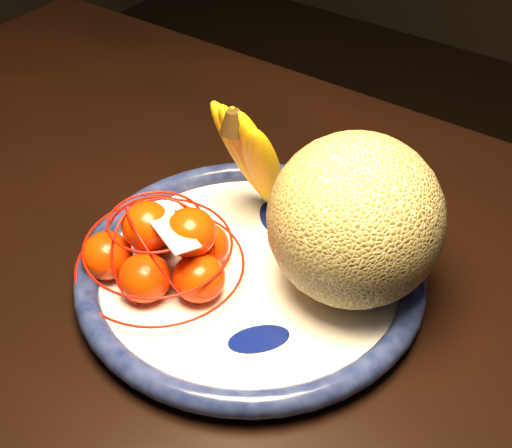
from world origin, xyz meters
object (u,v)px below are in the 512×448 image
Objects in this scene: cantaloupe at (355,220)px; dining_table at (277,407)px; mandarin_bag at (163,250)px; banana_bunch at (257,156)px; fruit_bowl at (250,271)px.

dining_table is at bearing -96.54° from cantaloupe.
dining_table is 7.96× the size of mandarin_bag.
banana_bunch is 0.14m from mandarin_bag.
dining_table is at bearing -38.93° from fruit_bowl.
mandarin_bag is at bearing -149.04° from cantaloupe.
banana_bunch is (-0.05, 0.08, 0.08)m from fruit_bowl.
dining_table is 9.75× the size of banana_bunch.
fruit_bowl is at bearing -154.71° from cantaloupe.
fruit_bowl is 1.83× the size of mandarin_bag.
cantaloupe reaches higher than dining_table.
mandarin_bag is at bearing 176.03° from dining_table.
dining_table is 0.26m from banana_bunch.
cantaloupe is at bearing 1.67° from banana_bunch.
banana_bunch is at bearing 80.05° from mandarin_bag.
dining_table is at bearing -32.58° from banana_bunch.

